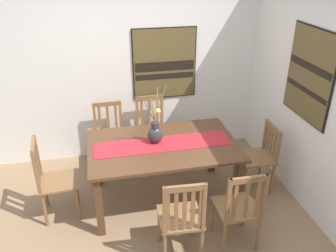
% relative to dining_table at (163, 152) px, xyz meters
% --- Properties ---
extents(ground_plane, '(6.40, 6.40, 0.03)m').
position_rel_dining_table_xyz_m(ground_plane, '(-0.18, -0.56, -0.69)').
color(ground_plane, '#8E7051').
extents(wall_back, '(6.40, 0.12, 2.70)m').
position_rel_dining_table_xyz_m(wall_back, '(-0.18, 1.30, 0.68)').
color(wall_back, silver).
rests_on(wall_back, ground_plane).
extents(wall_side, '(0.12, 6.40, 2.70)m').
position_rel_dining_table_xyz_m(wall_side, '(1.68, -0.56, 0.68)').
color(wall_side, silver).
rests_on(wall_side, ground_plane).
extents(dining_table, '(1.72, 1.09, 0.78)m').
position_rel_dining_table_xyz_m(dining_table, '(0.00, 0.00, 0.00)').
color(dining_table, '#51331E').
rests_on(dining_table, ground_plane).
extents(table_runner, '(1.58, 0.36, 0.01)m').
position_rel_dining_table_xyz_m(table_runner, '(-0.00, -0.00, 0.11)').
color(table_runner, '#B7232D').
rests_on(table_runner, dining_table).
extents(centerpiece_vase, '(0.25, 0.18, 0.73)m').
position_rel_dining_table_xyz_m(centerpiece_vase, '(-0.08, 0.05, 0.24)').
color(centerpiece_vase, '#333338').
rests_on(centerpiece_vase, dining_table).
extents(chair_0, '(0.45, 0.45, 0.98)m').
position_rel_dining_table_xyz_m(chair_0, '(-1.27, -0.02, -0.18)').
color(chair_0, brown).
rests_on(chair_0, ground_plane).
extents(chair_1, '(0.44, 0.44, 0.97)m').
position_rel_dining_table_xyz_m(chair_1, '(-0.01, -0.95, -0.17)').
color(chair_1, brown).
rests_on(chair_1, ground_plane).
extents(chair_2, '(0.43, 0.43, 0.95)m').
position_rel_dining_table_xyz_m(chair_2, '(0.02, 0.96, -0.19)').
color(chair_2, brown).
rests_on(chair_2, ground_plane).
extents(chair_3, '(0.43, 0.43, 0.88)m').
position_rel_dining_table_xyz_m(chair_3, '(1.24, -0.01, -0.20)').
color(chair_3, brown).
rests_on(chair_3, ground_plane).
extents(chair_4, '(0.43, 0.43, 0.92)m').
position_rel_dining_table_xyz_m(chair_4, '(-0.58, 0.93, -0.20)').
color(chair_4, brown).
rests_on(chair_4, ground_plane).
extents(chair_5, '(0.42, 0.42, 0.96)m').
position_rel_dining_table_xyz_m(chair_5, '(0.59, -0.92, -0.19)').
color(chair_5, brown).
rests_on(chair_5, ground_plane).
extents(painting_on_back_wall, '(0.90, 0.05, 1.01)m').
position_rel_dining_table_xyz_m(painting_on_back_wall, '(0.27, 1.23, 0.69)').
color(painting_on_back_wall, black).
extents(painting_on_side_wall, '(0.05, 0.83, 1.02)m').
position_rel_dining_table_xyz_m(painting_on_side_wall, '(1.61, -0.19, 0.90)').
color(painting_on_side_wall, black).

